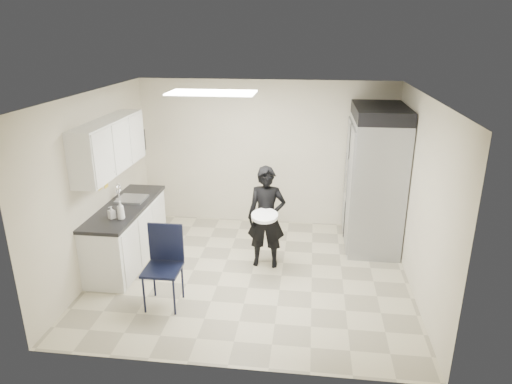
# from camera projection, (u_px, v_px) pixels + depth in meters

# --- Properties ---
(floor) EXTENTS (4.50, 4.50, 0.00)m
(floor) POSITION_uv_depth(u_px,v_px,m) (252.00, 274.00, 6.71)
(floor) COLOR #B5AD8E
(floor) RESTS_ON ground
(ceiling) EXTENTS (4.50, 4.50, 0.00)m
(ceiling) POSITION_uv_depth(u_px,v_px,m) (251.00, 95.00, 5.84)
(ceiling) COLOR silver
(ceiling) RESTS_ON back_wall
(back_wall) EXTENTS (4.50, 0.00, 4.50)m
(back_wall) POSITION_uv_depth(u_px,v_px,m) (266.00, 154.00, 8.15)
(back_wall) COLOR beige
(back_wall) RESTS_ON floor
(left_wall) EXTENTS (0.00, 4.00, 4.00)m
(left_wall) POSITION_uv_depth(u_px,v_px,m) (96.00, 184.00, 6.54)
(left_wall) COLOR beige
(left_wall) RESTS_ON floor
(right_wall) EXTENTS (0.00, 4.00, 4.00)m
(right_wall) POSITION_uv_depth(u_px,v_px,m) (420.00, 198.00, 6.02)
(right_wall) COLOR beige
(right_wall) RESTS_ON floor
(ceiling_panel) EXTENTS (1.20, 0.60, 0.02)m
(ceiling_panel) POSITION_uv_depth(u_px,v_px,m) (212.00, 93.00, 6.29)
(ceiling_panel) COLOR white
(ceiling_panel) RESTS_ON ceiling
(lower_counter) EXTENTS (0.60, 1.90, 0.86)m
(lower_counter) POSITION_uv_depth(u_px,v_px,m) (127.00, 235.00, 6.98)
(lower_counter) COLOR silver
(lower_counter) RESTS_ON floor
(countertop) EXTENTS (0.64, 1.95, 0.05)m
(countertop) POSITION_uv_depth(u_px,v_px,m) (124.00, 207.00, 6.83)
(countertop) COLOR black
(countertop) RESTS_ON lower_counter
(sink) EXTENTS (0.42, 0.40, 0.14)m
(sink) POSITION_uv_depth(u_px,v_px,m) (132.00, 202.00, 7.06)
(sink) COLOR gray
(sink) RESTS_ON countertop
(faucet) EXTENTS (0.02, 0.02, 0.24)m
(faucet) POSITION_uv_depth(u_px,v_px,m) (119.00, 193.00, 7.04)
(faucet) COLOR silver
(faucet) RESTS_ON countertop
(upper_cabinets) EXTENTS (0.35, 1.80, 0.75)m
(upper_cabinets) POSITION_uv_depth(u_px,v_px,m) (110.00, 146.00, 6.53)
(upper_cabinets) COLOR silver
(upper_cabinets) RESTS_ON left_wall
(towel_dispenser) EXTENTS (0.22, 0.30, 0.35)m
(towel_dispenser) POSITION_uv_depth(u_px,v_px,m) (136.00, 141.00, 7.68)
(towel_dispenser) COLOR black
(towel_dispenser) RESTS_ON left_wall
(notice_sticker_left) EXTENTS (0.00, 0.12, 0.07)m
(notice_sticker_left) POSITION_uv_depth(u_px,v_px,m) (100.00, 187.00, 6.66)
(notice_sticker_left) COLOR yellow
(notice_sticker_left) RESTS_ON left_wall
(notice_sticker_right) EXTENTS (0.00, 0.12, 0.07)m
(notice_sticker_right) POSITION_uv_depth(u_px,v_px,m) (106.00, 186.00, 6.86)
(notice_sticker_right) COLOR yellow
(notice_sticker_right) RESTS_ON left_wall
(commercial_fridge) EXTENTS (0.80, 1.35, 2.10)m
(commercial_fridge) POSITION_uv_depth(u_px,v_px,m) (374.00, 184.00, 7.34)
(commercial_fridge) COLOR gray
(commercial_fridge) RESTS_ON floor
(fridge_compressor) EXTENTS (0.80, 1.35, 0.20)m
(fridge_compressor) POSITION_uv_depth(u_px,v_px,m) (381.00, 112.00, 6.96)
(fridge_compressor) COLOR black
(fridge_compressor) RESTS_ON commercial_fridge
(folding_chair) EXTENTS (0.46, 0.46, 1.03)m
(folding_chair) POSITION_uv_depth(u_px,v_px,m) (162.00, 270.00, 5.79)
(folding_chair) COLOR black
(folding_chair) RESTS_ON floor
(man_tuxedo) EXTENTS (0.57, 0.38, 1.55)m
(man_tuxedo) POSITION_uv_depth(u_px,v_px,m) (266.00, 218.00, 6.73)
(man_tuxedo) COLOR black
(man_tuxedo) RESTS_ON floor
(bucket_lid) EXTENTS (0.38, 0.38, 0.05)m
(bucket_lid) POSITION_uv_depth(u_px,v_px,m) (265.00, 216.00, 6.45)
(bucket_lid) COLOR white
(bucket_lid) RESTS_ON man_tuxedo
(soap_bottle_a) EXTENTS (0.13, 0.13, 0.27)m
(soap_bottle_a) POSITION_uv_depth(u_px,v_px,m) (121.00, 210.00, 6.29)
(soap_bottle_a) COLOR white
(soap_bottle_a) RESTS_ON countertop
(soap_bottle_b) EXTENTS (0.11, 0.11, 0.18)m
(soap_bottle_b) POSITION_uv_depth(u_px,v_px,m) (112.00, 212.00, 6.33)
(soap_bottle_b) COLOR silver
(soap_bottle_b) RESTS_ON countertop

